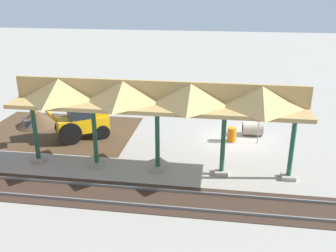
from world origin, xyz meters
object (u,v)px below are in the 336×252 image
Objects in this scene: backhoe at (80,120)px; traffic_barrel at (232,134)px; stop_sign at (259,120)px; concrete_pipe at (253,128)px.

backhoe reaches higher than traffic_barrel.
stop_sign reaches higher than traffic_barrel.
concrete_pipe reaches higher than traffic_barrel.
backhoe is 3.63× the size of concrete_pipe.
traffic_barrel is (-9.61, -0.99, -0.82)m from backhoe.
backhoe is 9.70m from traffic_barrel.
stop_sign is at bearing 175.53° from traffic_barrel.
backhoe is at bearing 11.35° from concrete_pipe.
backhoe reaches higher than concrete_pipe.
stop_sign is 1.64× the size of concrete_pipe.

